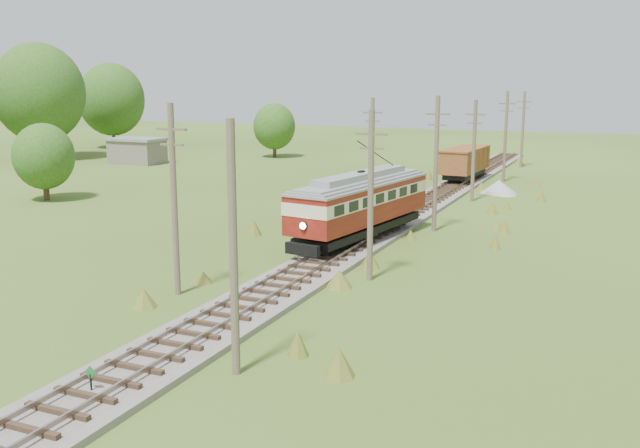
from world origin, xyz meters
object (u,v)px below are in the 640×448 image
at_px(switch_marker, 91,379).
at_px(streetcar, 361,201).
at_px(gondola, 465,161).
at_px(gravel_pile, 500,187).

height_order(switch_marker, streetcar, streetcar).
relative_size(streetcar, gondola, 1.48).
bearing_deg(streetcar, gravel_pile, 88.13).
bearing_deg(switch_marker, streetcar, 89.52).
bearing_deg(gondola, gravel_pile, -48.53).
relative_size(switch_marker, gravel_pile, 0.31).
bearing_deg(streetcar, gondola, 98.79).
relative_size(switch_marker, gondola, 0.12).
bearing_deg(streetcar, switch_marker, -81.68).
xyz_separation_m(switch_marker, gravel_pile, (4.64, 47.53, -0.07)).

